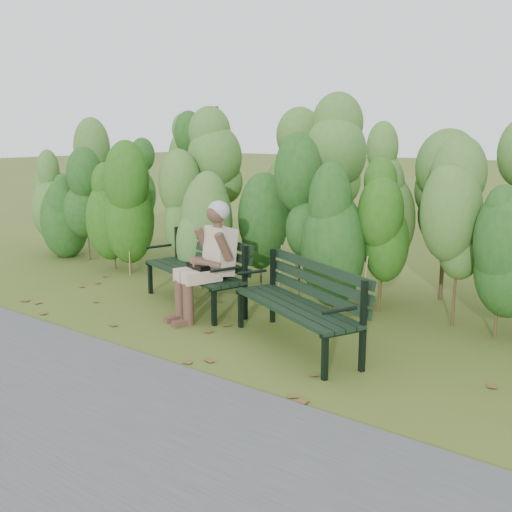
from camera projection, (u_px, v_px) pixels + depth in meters
The scene contains 7 objects.
ground at pixel (235, 334), 6.03m from camera, with size 80.00×80.00×0.00m, color #4B5D20.
footpath at pixel (42, 414), 4.32m from camera, with size 60.00×2.50×0.01m, color #474749.
hedge_band at pixel (332, 195), 7.22m from camera, with size 11.04×1.67×2.42m.
leaf_litter at pixel (217, 341), 5.84m from camera, with size 5.82×2.09×0.01m.
bench_left at pixel (200, 264), 6.99m from camera, with size 1.72×1.00×0.82m.
bench_right at pixel (303, 298), 5.62m from camera, with size 1.67×1.13×0.80m.
seated_woman at pixel (209, 254), 6.44m from camera, with size 0.58×0.82×1.28m.
Camera 1 is at (3.65, -4.44, 2.01)m, focal length 42.00 mm.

